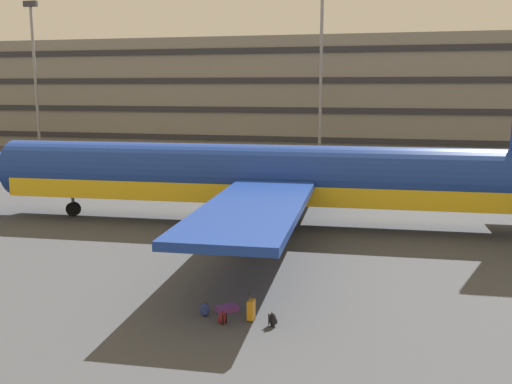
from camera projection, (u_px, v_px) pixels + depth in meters
The scene contains 10 objects.
ground_plane at pixel (239, 224), 35.12m from camera, with size 600.00×600.00×0.00m, color #424449.
terminal_structure at pixel (331, 94), 79.61m from camera, with size 149.33×19.94×14.45m.
airliner at pixel (271, 177), 34.58m from camera, with size 38.76×31.37×10.13m.
light_mast_far_left at pixel (34, 64), 73.72m from camera, with size 1.80×0.50×18.83m.
light_mast_left at pixel (321, 61), 65.10m from camera, with size 1.80×0.50×19.02m.
suitcase_purple at pixel (227, 308), 21.49m from camera, with size 0.88×0.88×0.21m.
suitcase_teal at pixel (251, 310), 20.56m from camera, with size 0.23×0.41×0.98m.
backpack_small at pixel (273, 320), 20.10m from camera, with size 0.40×0.41×0.53m.
backpack_large at pixel (205, 310), 20.93m from camera, with size 0.41×0.33×0.55m.
backpack_navy at pixel (222, 318), 20.28m from camera, with size 0.36×0.40×0.49m.
Camera 1 is at (9.17, -32.97, 8.19)m, focal length 40.65 mm.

